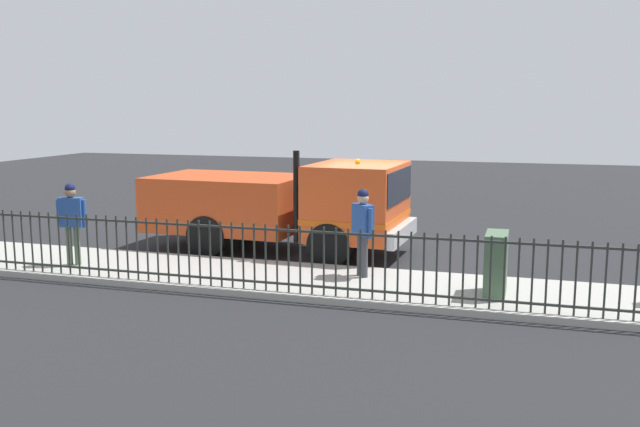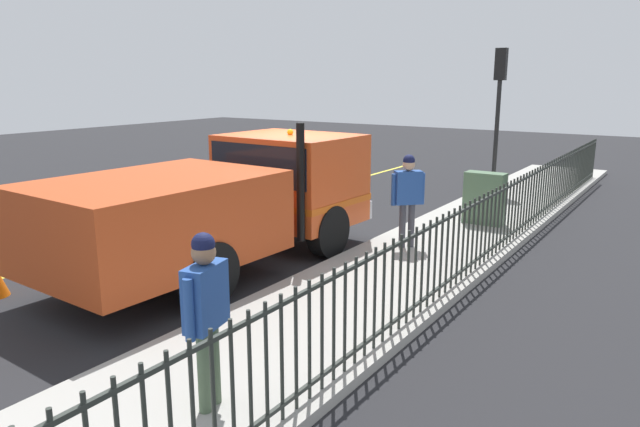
# 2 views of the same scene
# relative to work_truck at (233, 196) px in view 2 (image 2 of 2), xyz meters

# --- Properties ---
(ground_plane) EXTENTS (55.04, 55.04, 0.00)m
(ground_plane) POSITION_rel_work_truck_xyz_m (-0.10, 2.00, -1.22)
(ground_plane) COLOR #232326
(ground_plane) RESTS_ON ground
(sidewalk_slab) EXTENTS (2.49, 25.02, 0.13)m
(sidewalk_slab) POSITION_rel_work_truck_xyz_m (2.69, 2.00, -1.16)
(sidewalk_slab) COLOR #A3A099
(sidewalk_slab) RESTS_ON ground
(lane_marking) EXTENTS (0.12, 22.52, 0.01)m
(lane_marking) POSITION_rel_work_truck_xyz_m (-2.67, 2.00, -1.22)
(lane_marking) COLOR yellow
(lane_marking) RESTS_ON ground
(work_truck) EXTENTS (2.71, 6.27, 2.48)m
(work_truck) POSITION_rel_work_truck_xyz_m (0.00, 0.00, 0.00)
(work_truck) COLOR #D84C1E
(work_truck) RESTS_ON ground
(worker_standing) EXTENTS (0.50, 0.50, 1.73)m
(worker_standing) POSITION_rel_work_truck_xyz_m (2.25, 2.23, -0.04)
(worker_standing) COLOR #264C99
(worker_standing) RESTS_ON sidewalk_slab
(pedestrian_distant) EXTENTS (0.32, 0.62, 1.73)m
(pedestrian_distant) POSITION_rel_work_truck_xyz_m (3.06, -3.80, -0.04)
(pedestrian_distant) COLOR #264C99
(pedestrian_distant) RESTS_ON sidewalk_slab
(iron_fence) EXTENTS (0.04, 21.30, 1.23)m
(iron_fence) POSITION_rel_work_truck_xyz_m (3.76, 2.00, -0.47)
(iron_fence) COLOR #2D332D
(iron_fence) RESTS_ON sidewalk_slab
(traffic_light_near) EXTENTS (0.30, 0.21, 3.86)m
(traffic_light_near) POSITION_rel_work_truck_xyz_m (1.77, 8.90, 1.65)
(traffic_light_near) COLOR black
(traffic_light_near) RESTS_ON sidewalk_slab
(utility_cabinet) EXTENTS (0.84, 0.38, 1.11)m
(utility_cabinet) POSITION_rel_work_truck_xyz_m (2.85, 4.79, -0.54)
(utility_cabinet) COLOR #4C6B4C
(utility_cabinet) RESTS_ON sidewalk_slab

